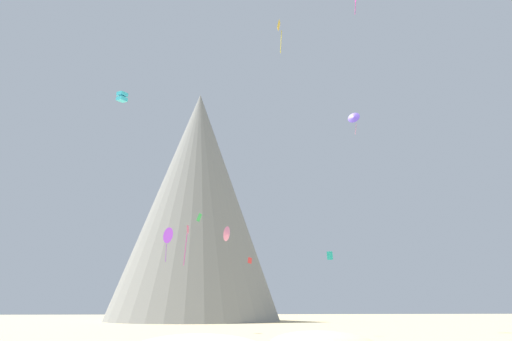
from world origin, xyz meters
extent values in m
cone|color=gray|center=(-7.79, 109.26, 34.01)|extent=(64.61, 64.61, 68.01)
cone|color=gray|center=(-7.05, 107.69, 11.96)|extent=(43.98, 43.98, 23.92)
cone|color=gray|center=(-18.62, 114.01, 13.13)|extent=(38.07, 38.07, 26.25)
cone|color=purple|center=(-9.20, 34.45, 13.47)|extent=(1.71, 1.85, 2.19)
cylinder|color=purple|center=(-9.44, 34.45, 11.15)|extent=(0.10, 0.31, 2.45)
cube|color=#E5668C|center=(-6.28, 27.08, 13.24)|extent=(0.25, 0.91, 0.97)
cylinder|color=#D1339E|center=(-6.49, 27.08, 10.83)|extent=(0.34, 0.23, 3.89)
cube|color=green|center=(-5.55, 51.65, 18.99)|extent=(0.99, 0.89, 1.45)
cube|color=gold|center=(4.62, 22.76, 39.34)|extent=(0.55, 0.88, 1.26)
cylinder|color=yellow|center=(4.89, 22.76, 36.97)|extent=(0.35, 0.52, 3.54)
cylinder|color=#D1339E|center=(13.43, 18.20, 39.35)|extent=(0.27, 0.16, 1.77)
cube|color=#33BCDB|center=(-18.00, 40.13, 35.65)|extent=(1.87, 1.86, 0.71)
cube|color=#33BCDB|center=(-18.00, 40.13, 36.48)|extent=(1.87, 1.86, 0.71)
cube|color=red|center=(1.81, 33.16, 10.07)|extent=(0.64, 0.81, 0.82)
cube|color=teal|center=(14.78, 41.41, 11.63)|extent=(0.94, 0.77, 1.26)
cone|color=pink|center=(-1.27, 31.28, 13.33)|extent=(1.43, 2.02, 1.98)
cone|color=#5138B2|center=(23.63, 53.59, 39.47)|extent=(2.52, 2.19, 2.33)
cylinder|color=pink|center=(23.91, 53.59, 37.09)|extent=(0.41, 0.19, 2.33)
camera|label=1|loc=(-3.50, -32.29, 4.40)|focal=34.06mm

